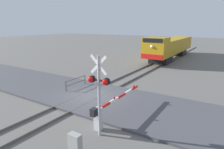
{
  "coord_description": "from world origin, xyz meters",
  "views": [
    {
      "loc": [
        9.09,
        -11.32,
        5.46
      ],
      "look_at": [
        1.14,
        1.29,
        1.65
      ],
      "focal_mm": 31.65,
      "sensor_mm": 36.0,
      "label": 1
    }
  ],
  "objects_px": {
    "crossing_gate": "(105,111)",
    "utility_cabinet": "(75,147)",
    "locomotive": "(170,47)",
    "crossing_signal": "(99,87)",
    "guard_railing": "(76,82)"
  },
  "relations": [
    {
      "from": "crossing_gate",
      "to": "utility_cabinet",
      "type": "relative_size",
      "value": 4.4
    },
    {
      "from": "locomotive",
      "to": "crossing_signal",
      "type": "xyz_separation_m",
      "value": [
        3.79,
        -24.73,
        0.61
      ]
    },
    {
      "from": "locomotive",
      "to": "crossing_gate",
      "type": "distance_m",
      "value": 24.0
    },
    {
      "from": "utility_cabinet",
      "to": "crossing_signal",
      "type": "bearing_deg",
      "value": 97.85
    },
    {
      "from": "locomotive",
      "to": "utility_cabinet",
      "type": "relative_size",
      "value": 13.97
    },
    {
      "from": "crossing_gate",
      "to": "crossing_signal",
      "type": "bearing_deg",
      "value": -69.62
    },
    {
      "from": "utility_cabinet",
      "to": "guard_railing",
      "type": "height_order",
      "value": "utility_cabinet"
    },
    {
      "from": "utility_cabinet",
      "to": "crossing_gate",
      "type": "bearing_deg",
      "value": 102.09
    },
    {
      "from": "guard_railing",
      "to": "crossing_gate",
      "type": "bearing_deg",
      "value": -34.72
    },
    {
      "from": "crossing_signal",
      "to": "crossing_gate",
      "type": "relative_size",
      "value": 0.78
    },
    {
      "from": "crossing_signal",
      "to": "crossing_gate",
      "type": "xyz_separation_m",
      "value": [
        -0.37,
        1.01,
        -1.73
      ]
    },
    {
      "from": "locomotive",
      "to": "guard_railing",
      "type": "distance_m",
      "value": 19.95
    },
    {
      "from": "crossing_signal",
      "to": "locomotive",
      "type": "bearing_deg",
      "value": 98.7
    },
    {
      "from": "locomotive",
      "to": "utility_cabinet",
      "type": "xyz_separation_m",
      "value": [
        4.07,
        -26.81,
        -1.35
      ]
    },
    {
      "from": "crossing_signal",
      "to": "guard_railing",
      "type": "bearing_deg",
      "value": 140.8
    }
  ]
}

